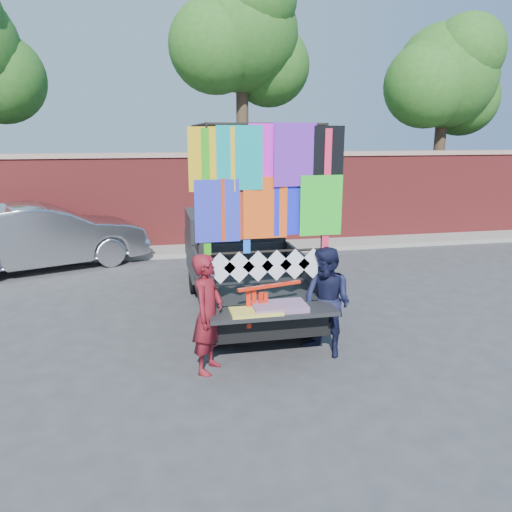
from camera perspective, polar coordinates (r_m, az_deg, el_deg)
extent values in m
plane|color=#38383A|center=(7.69, 2.15, -10.11)|extent=(90.00, 90.00, 0.00)
cube|color=maroon|center=(14.04, -4.68, 6.17)|extent=(30.00, 0.35, 2.50)
cube|color=tan|center=(13.93, -4.78, 11.48)|extent=(30.00, 0.45, 0.12)
cube|color=gray|center=(13.57, -4.21, 0.80)|extent=(30.00, 1.20, 0.12)
sphere|color=#23601B|center=(15.96, -27.16, 17.56)|extent=(2.40, 2.40, 2.40)
cylinder|color=#38281C|center=(15.26, -1.55, 12.40)|extent=(0.36, 0.36, 5.46)
sphere|color=#23601B|center=(15.49, -1.63, 24.02)|extent=(3.20, 3.20, 3.20)
sphere|color=#23601B|center=(15.95, 1.53, 20.89)|extent=(2.40, 2.40, 2.40)
sphere|color=#23601B|center=(15.02, -4.66, 22.79)|extent=(2.60, 2.60, 2.60)
cylinder|color=#38281C|center=(17.63, 20.10, 10.30)|extent=(0.36, 0.36, 4.55)
sphere|color=#23601B|center=(17.69, 20.84, 18.71)|extent=(3.20, 3.20, 3.20)
sphere|color=#23601B|center=(18.46, 22.43, 16.31)|extent=(2.40, 2.40, 2.40)
sphere|color=#23601B|center=(17.00, 18.90, 17.99)|extent=(2.60, 2.60, 2.60)
sphere|color=#23601B|center=(17.43, 23.04, 20.77)|extent=(2.20, 2.20, 2.20)
cylinder|color=black|center=(10.05, -6.98, -2.42)|extent=(0.21, 0.64, 0.64)
cylinder|color=black|center=(7.58, -5.26, -7.89)|extent=(0.21, 0.64, 0.64)
cylinder|color=black|center=(10.27, 1.47, -1.95)|extent=(0.21, 0.64, 0.64)
cylinder|color=black|center=(7.87, 5.84, -7.05)|extent=(0.21, 0.64, 0.64)
cube|color=black|center=(8.80, -1.32, -3.56)|extent=(1.65, 4.08, 0.29)
cube|color=black|center=(8.04, -0.39, -3.24)|extent=(1.75, 2.23, 0.10)
cube|color=black|center=(7.86, -6.52, -2.10)|extent=(0.06, 2.23, 0.44)
cube|color=black|center=(8.18, 5.48, -1.43)|extent=(0.06, 2.23, 0.44)
cube|color=black|center=(9.02, -1.76, 0.07)|extent=(1.75, 0.06, 0.44)
cube|color=black|center=(9.92, -2.71, 1.62)|extent=(1.75, 1.55, 1.21)
cube|color=#8C9EAD|center=(9.42, -2.32, 3.37)|extent=(1.55, 0.06, 0.53)
cube|color=#8C9EAD|center=(10.58, -3.35, 3.47)|extent=(1.55, 0.10, 0.68)
cube|color=black|center=(11.00, -3.58, 1.54)|extent=(1.70, 0.87, 0.53)
cube|color=black|center=(6.77, 1.88, -6.39)|extent=(1.75, 0.53, 0.06)
cube|color=black|center=(7.11, 1.43, -8.57)|extent=(1.80, 0.15, 0.17)
cylinder|color=black|center=(6.64, -5.43, 4.26)|extent=(0.05, 0.05, 2.43)
cylinder|color=black|center=(8.65, -6.96, 6.45)|extent=(0.05, 0.05, 2.43)
cylinder|color=black|center=(7.00, 7.68, 4.68)|extent=(0.05, 0.05, 2.43)
cylinder|color=black|center=(8.93, 3.35, 6.76)|extent=(0.05, 0.05, 2.43)
cylinder|color=black|center=(6.69, 1.35, 14.82)|extent=(1.65, 0.04, 0.04)
cylinder|color=black|center=(8.69, -1.79, 14.60)|extent=(1.65, 0.04, 0.04)
cylinder|color=black|center=(7.57, -6.54, 14.63)|extent=(0.04, 2.09, 0.04)
cylinder|color=black|center=(7.88, 5.45, 14.62)|extent=(0.04, 2.09, 0.04)
cylinder|color=black|center=(6.87, 1.27, 0.51)|extent=(1.65, 0.04, 0.04)
cube|color=gold|center=(6.55, -4.97, 10.97)|extent=(0.60, 0.01, 0.83)
cube|color=#0B9C9C|center=(6.56, -1.71, 11.02)|extent=(0.60, 0.01, 0.83)
cube|color=#FF1CEC|center=(6.67, 1.36, 11.07)|extent=(0.60, 0.01, 0.83)
cube|color=purple|center=(6.73, 4.52, 11.05)|extent=(0.60, 0.01, 0.83)
cube|color=black|center=(6.88, 7.40, 11.04)|extent=(0.60, 0.01, 0.83)
cube|color=#2C36D5|center=(6.57, -4.81, 5.45)|extent=(0.60, 0.01, 0.83)
cube|color=#C13C16|center=(6.66, -1.73, 5.61)|extent=(0.60, 0.01, 0.83)
cube|color=#FF5415|center=(6.70, 1.41, 5.65)|extent=(0.60, 0.01, 0.83)
cube|color=#1C24FF|center=(6.83, 4.33, 5.77)|extent=(0.60, 0.01, 0.83)
cube|color=#25D527|center=(6.90, 7.34, 5.78)|extent=(0.60, 0.01, 0.83)
cube|color=green|center=(6.56, -5.72, 7.12)|extent=(0.10, 0.01, 1.65)
cube|color=#EC2750|center=(6.92, 8.11, 7.41)|extent=(0.10, 0.01, 1.65)
cube|color=blue|center=(6.63, -1.09, 7.26)|extent=(0.10, 0.01, 1.65)
cube|color=white|center=(6.78, -4.13, -1.41)|extent=(0.44, 0.01, 0.44)
cube|color=white|center=(6.82, -1.93, -1.30)|extent=(0.44, 0.01, 0.44)
cube|color=white|center=(6.86, 0.24, -1.18)|extent=(0.44, 0.01, 0.44)
cube|color=white|center=(6.92, 2.38, -1.06)|extent=(0.44, 0.01, 0.44)
cube|color=white|center=(6.99, 4.48, -0.95)|extent=(0.44, 0.01, 0.44)
cube|color=white|center=(7.07, 6.54, -0.83)|extent=(0.44, 0.01, 0.44)
cube|color=red|center=(6.77, 2.69, -5.79)|extent=(0.73, 0.44, 0.08)
cube|color=#E3D747|center=(6.65, -0.02, -6.35)|extent=(0.68, 0.39, 0.04)
imported|color=#A9ABB1|center=(12.71, -23.09, 2.08)|extent=(4.92, 3.18, 1.53)
imported|color=maroon|center=(6.64, -5.53, -6.59)|extent=(0.63, 0.70, 1.62)
imported|color=#151734|center=(7.18, 8.11, -5.25)|extent=(0.92, 0.97, 1.58)
cube|color=red|center=(6.76, 1.58, -3.43)|extent=(0.93, 0.27, 0.04)
cube|color=red|center=(6.78, -0.86, -6.04)|extent=(0.06, 0.02, 0.55)
cube|color=red|center=(6.80, -0.19, -6.15)|extent=(0.06, 0.02, 0.55)
cube|color=red|center=(6.82, 0.46, -6.26)|extent=(0.06, 0.02, 0.55)
cube|color=red|center=(6.84, 1.11, -6.37)|extent=(0.06, 0.02, 0.55)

